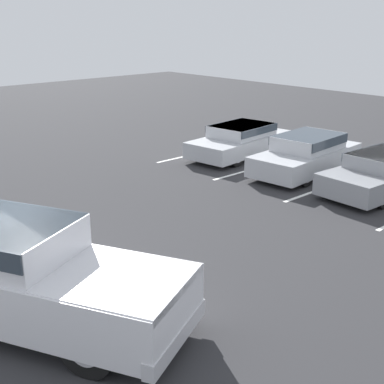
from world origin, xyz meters
The scene contains 6 objects.
stall_stripe_a centered at (-5.31, 11.40, 0.00)m, with size 0.12×5.39×0.01m, color white.
stall_stripe_b centered at (-2.43, 11.40, 0.00)m, with size 0.12×5.39×0.01m, color white.
stall_stripe_c centered at (0.46, 11.40, 0.00)m, with size 0.12×5.39×0.01m, color white.
pickup_truck centered at (1.47, 0.48, 0.90)m, with size 5.93×4.22×1.81m.
parked_sedan_a centered at (-3.97, 11.65, 0.64)m, with size 2.27×4.57×1.19m.
parked_sedan_b centered at (-0.92, 11.58, 0.69)m, with size 2.14×4.51×1.30m.
Camera 1 is at (9.27, -2.91, 5.07)m, focal length 50.00 mm.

